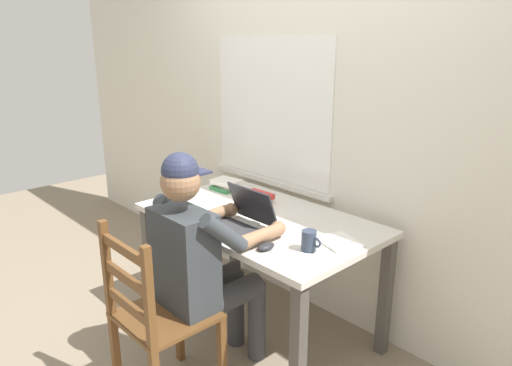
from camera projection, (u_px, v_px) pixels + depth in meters
The scene contains 14 objects.
ground_plane at pixel (259, 328), 2.96m from camera, with size 8.00×8.00×0.00m, color gray.
back_wall at pixel (316, 114), 2.91m from camera, with size 6.00×0.08×2.60m.
desk at pixel (259, 231), 2.77m from camera, with size 1.40×0.83×0.76m.
seated_person at pixel (202, 257), 2.37m from camera, with size 0.50×0.60×1.25m.
wooden_chair at pixel (156, 318), 2.25m from camera, with size 0.42×0.42×0.95m.
laptop at pixel (240, 221), 2.53m from camera, with size 0.33×0.31×0.22m.
computer_mouse at pixel (266, 246), 2.30m from camera, with size 0.06×0.10×0.03m, color #232328.
coffee_mug_white at pixel (262, 206), 2.77m from camera, with size 0.12×0.08×0.09m.
coffee_mug_dark at pixel (309, 241), 2.28m from camera, with size 0.11×0.07×0.10m.
book_stack_main at pixel (226, 185), 3.22m from camera, with size 0.20×0.17×0.07m.
book_stack_side at pixel (258, 197), 2.98m from camera, with size 0.19×0.16×0.06m.
paper_pile_near_laptop at pixel (237, 225), 2.61m from camera, with size 0.23×0.15×0.01m, color white.
paper_pile_back_corner at pixel (205, 217), 2.72m from camera, with size 0.20×0.16×0.01m, color white.
paper_pile_side at pixel (339, 242), 2.38m from camera, with size 0.20×0.17×0.01m, color white.
Camera 1 is at (1.86, -1.76, 1.74)m, focal length 33.02 mm.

